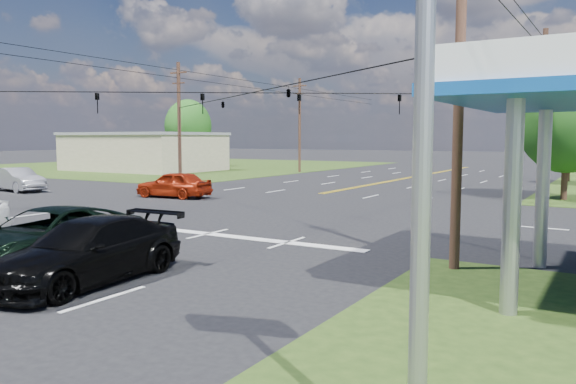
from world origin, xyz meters
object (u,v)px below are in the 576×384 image
Objects in this scene: pole_nw at (179,122)px; pickup_dkgreen at (48,237)px; pole_se at (459,90)px; tree_far_l at (188,126)px; retail_nw at (144,153)px; suv_black at (88,251)px; pole_left_far at (300,124)px; sedan_silver at (18,180)px; pole_ne at (542,115)px; tree_right_a at (567,117)px; pole_right_far at (571,120)px.

pole_nw is 28.73m from pickup_dkgreen.
pole_se is 1.09× the size of tree_far_l.
retail_nw is 21.60m from pole_nw.
pickup_dkgreen is (35.00, -46.50, -4.37)m from tree_far_l.
suv_black is at bearing -52.63° from pole_nw.
suv_black is at bearing -51.54° from tree_far_l.
pole_left_far is at bearing 105.24° from pickup_dkgreen.
pole_se is at bearing -96.21° from sedan_silver.
pole_ne is 1.16× the size of tree_right_a.
retail_nw is at bearing 142.59° from pole_nw.
pole_ne is at bearing 68.75° from suv_black.
pole_ne reaches higher than tree_right_a.
pole_left_far is (17.00, 6.00, 3.17)m from retail_nw.
suv_black is at bearing -107.57° from tree_right_a.
sedan_silver is at bearing -101.29° from pole_left_far.
pole_se reaches higher than suv_black.
tree_far_l is at bearing 174.92° from pole_right_far.
pole_left_far reaches higher than suv_black.
tree_right_a is (27.00, -16.00, -0.30)m from pole_left_far.
pole_se is 1.59× the size of pickup_dkgreen.
pole_ne is 1.09× the size of tree_far_l.
retail_nw is 2.91× the size of suv_black.
tree_right_a is 35.51m from sedan_silver.
tree_right_a is at bearing -60.46° from sedan_silver.
tree_right_a reaches higher than suv_black.
pole_se is at bearing -54.90° from pole_left_far.
tree_far_l is 1.58× the size of suv_black.
tree_right_a is at bearing 71.57° from pole_ne.
pole_right_far is at bearing 7.94° from retail_nw.
tree_far_l is at bearing 124.67° from suv_black.
pole_left_far is 26.00m from pole_right_far.
pole_left_far reaches higher than tree_far_l.
pole_right_far is 43.99m from suv_black.
retail_nw is at bearing -172.06° from pole_right_far.
pole_ne is at bearing 61.57° from pickup_dkgreen.
pickup_dkgreen is (16.00, -42.50, -4.34)m from pole_left_far.
pole_right_far reaches higher than suv_black.
pole_left_far is at bearing 149.35° from tree_right_a.
pickup_dkgreen is 1.22× the size of sedan_silver.
tree_right_a is at bearing -12.80° from retail_nw.
tree_far_l is 60.32m from suv_black.
pole_ne is 1.73× the size of suv_black.
pole_right_far reaches higher than retail_nw.
pickup_dkgreen is at bearing -113.87° from sedan_silver.
pole_left_far is (-26.00, 37.00, 0.25)m from pole_se.
tree_right_a is at bearing 68.64° from suv_black.
pole_se and pole_ne have the same top height.
pole_ne is 0.95× the size of pole_left_far.
retail_nw is 51.31m from suv_black.
tree_far_l is at bearing 156.50° from tree_right_a.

